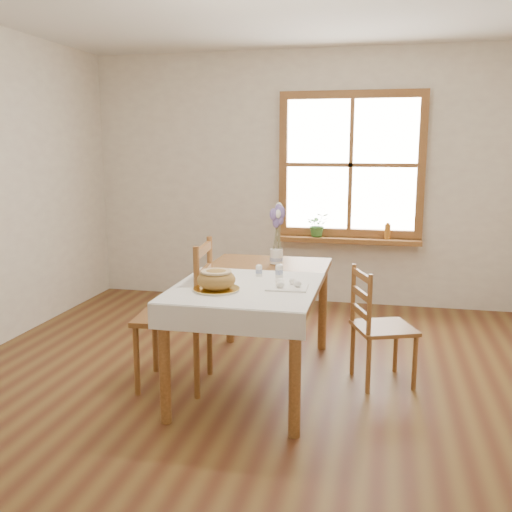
{
  "coord_description": "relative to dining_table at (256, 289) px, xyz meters",
  "views": [
    {
      "loc": [
        0.84,
        -3.44,
        1.64
      ],
      "look_at": [
        0.0,
        0.3,
        0.9
      ],
      "focal_mm": 40.0,
      "sensor_mm": 36.0,
      "label": 1
    }
  ],
  "objects": [
    {
      "name": "chair_right",
      "position": [
        0.88,
        0.16,
        -0.25
      ],
      "size": [
        0.52,
        0.51,
        0.82
      ],
      "primitive_type": null,
      "rotation": [
        0.0,
        0.0,
        1.95
      ],
      "color": "#995F2F",
      "rests_on": "ground"
    },
    {
      "name": "salt_shaker",
      "position": [
        0.02,
        -0.0,
        0.14
      ],
      "size": [
        0.05,
        0.05,
        0.08
      ],
      "primitive_type": "cylinder",
      "rotation": [
        0.0,
        0.0,
        0.12
      ],
      "color": "silver",
      "rests_on": "table_linen"
    },
    {
      "name": "room_walls",
      "position": [
        0.0,
        -0.3,
        1.04
      ],
      "size": [
        4.6,
        5.1,
        2.65
      ],
      "color": "#EEE5CE",
      "rests_on": "ground"
    },
    {
      "name": "eggs",
      "position": [
        0.27,
        -0.29,
        0.13
      ],
      "size": [
        0.21,
        0.19,
        0.04
      ],
      "primitive_type": null,
      "rotation": [
        0.0,
        0.0,
        0.06
      ],
      "color": "white",
      "rests_on": "egg_napkin"
    },
    {
      "name": "dining_table",
      "position": [
        0.0,
        0.0,
        0.0
      ],
      "size": [
        0.9,
        1.6,
        0.75
      ],
      "color": "#995F2F",
      "rests_on": "ground"
    },
    {
      "name": "lavender_bouquet",
      "position": [
        0.06,
        0.46,
        0.36
      ],
      "size": [
        0.18,
        0.18,
        0.33
      ],
      "primitive_type": null,
      "color": "#63508E",
      "rests_on": "flower_vase"
    },
    {
      "name": "window_sill",
      "position": [
        0.5,
        2.1,
        0.03
      ],
      "size": [
        1.46,
        0.2,
        0.05
      ],
      "color": "#995F2F",
      "rests_on": "ground"
    },
    {
      "name": "potted_plant",
      "position": [
        0.18,
        2.1,
        0.15
      ],
      "size": [
        0.28,
        0.3,
        0.19
      ],
      "primitive_type": "imported",
      "rotation": [
        0.0,
        0.0,
        0.27
      ],
      "color": "#386E2C",
      "rests_on": "window_sill"
    },
    {
      "name": "bread_plate",
      "position": [
        -0.15,
        -0.44,
        0.1
      ],
      "size": [
        0.3,
        0.3,
        0.02
      ],
      "primitive_type": "cylinder",
      "rotation": [
        0.0,
        0.0,
        -0.08
      ],
      "color": "silver",
      "rests_on": "table_linen"
    },
    {
      "name": "flower_vase",
      "position": [
        0.06,
        0.46,
        0.14
      ],
      "size": [
        0.13,
        0.13,
        0.11
      ],
      "primitive_type": "cylinder",
      "rotation": [
        0.0,
        0.0,
        0.3
      ],
      "color": "silver",
      "rests_on": "dining_table"
    },
    {
      "name": "bread_loaf",
      "position": [
        -0.15,
        -0.44,
        0.18
      ],
      "size": [
        0.24,
        0.24,
        0.13
      ],
      "primitive_type": "ellipsoid",
      "color": "#A37B3A",
      "rests_on": "bread_plate"
    },
    {
      "name": "pepper_shaker",
      "position": [
        0.17,
        -0.02,
        0.14
      ],
      "size": [
        0.06,
        0.06,
        0.1
      ],
      "primitive_type": "cylinder",
      "rotation": [
        0.0,
        0.0,
        -0.26
      ],
      "color": "silver",
      "rests_on": "table_linen"
    },
    {
      "name": "egg_napkin",
      "position": [
        0.27,
        -0.29,
        0.1
      ],
      "size": [
        0.27,
        0.23,
        0.01
      ],
      "primitive_type": "cube",
      "rotation": [
        0.0,
        0.0,
        0.06
      ],
      "color": "white",
      "rests_on": "table_linen"
    },
    {
      "name": "window",
      "position": [
        0.5,
        2.17,
        0.79
      ],
      "size": [
        1.46,
        0.08,
        1.46
      ],
      "color": "#995F2F",
      "rests_on": "ground"
    },
    {
      "name": "amber_bottle",
      "position": [
        0.89,
        2.1,
        0.13
      ],
      "size": [
        0.06,
        0.06,
        0.17
      ],
      "primitive_type": "cylinder",
      "rotation": [
        0.0,
        0.0,
        0.03
      ],
      "color": "#AF6A20",
      "rests_on": "window_sill"
    },
    {
      "name": "ground",
      "position": [
        0.0,
        -0.3,
        -0.66
      ],
      "size": [
        5.0,
        5.0,
        0.0
      ],
      "primitive_type": "plane",
      "color": "brown",
      "rests_on": "ground"
    },
    {
      "name": "table_linen",
      "position": [
        0.0,
        -0.3,
        0.09
      ],
      "size": [
        0.91,
        0.99,
        0.01
      ],
      "primitive_type": "cube",
      "color": "white",
      "rests_on": "dining_table"
    },
    {
      "name": "chair_left",
      "position": [
        -0.54,
        -0.19,
        -0.16
      ],
      "size": [
        0.54,
        0.52,
        1.02
      ],
      "primitive_type": null,
      "rotation": [
        0.0,
        0.0,
        -1.48
      ],
      "color": "#995F2F",
      "rests_on": "ground"
    }
  ]
}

